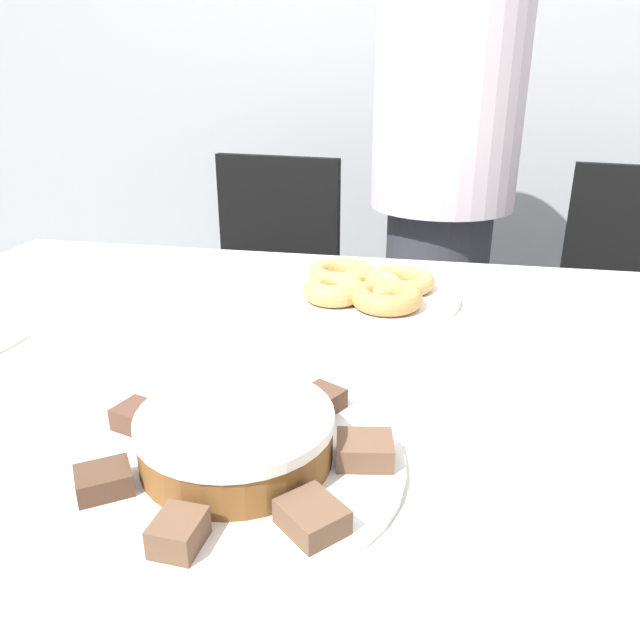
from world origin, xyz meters
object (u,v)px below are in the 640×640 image
(person_standing, at_px, (442,188))
(plate_donuts, at_px, (367,295))
(office_chair_right, at_px, (626,342))
(frosted_cake, at_px, (236,436))
(plate_cake, at_px, (238,462))
(office_chair_left, at_px, (263,315))

(person_standing, bearing_deg, plate_donuts, -99.11)
(office_chair_right, relative_size, frosted_cake, 4.39)
(office_chair_right, height_order, plate_cake, office_chair_right)
(office_chair_left, distance_m, plate_cake, 1.30)
(person_standing, xyz_separation_m, frosted_cake, (-0.18, -1.25, -0.03))
(office_chair_left, distance_m, plate_donuts, 0.86)
(person_standing, distance_m, office_chair_right, 0.67)
(person_standing, xyz_separation_m, plate_cake, (-0.18, -1.25, -0.07))
(office_chair_left, bearing_deg, person_standing, 11.64)
(person_standing, distance_m, frosted_cake, 1.26)
(plate_cake, xyz_separation_m, frosted_cake, (0.00, 0.00, 0.03))
(office_chair_right, relative_size, plate_cake, 2.53)
(person_standing, height_order, plate_donuts, person_standing)
(plate_donuts, bearing_deg, person_standing, 80.89)
(office_chair_left, height_order, plate_cake, office_chair_left)
(office_chair_left, relative_size, plate_donuts, 2.67)
(plate_cake, height_order, plate_donuts, same)
(plate_cake, bearing_deg, plate_donuts, 82.56)
(person_standing, xyz_separation_m, office_chair_left, (-0.51, -0.04, -0.40))
(frosted_cake, bearing_deg, plate_cake, -90.00)
(office_chair_right, xyz_separation_m, frosted_cake, (-0.72, -1.21, 0.37))
(frosted_cake, bearing_deg, plate_donuts, 82.56)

